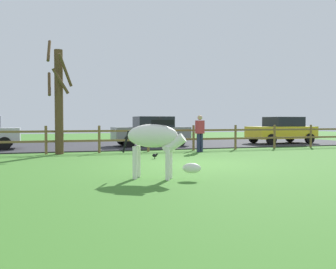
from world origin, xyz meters
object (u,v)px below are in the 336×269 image
at_px(zebra, 156,140).
at_px(bare_tree, 59,98).
at_px(parked_car_yellow, 282,130).
at_px(visitor_near_fence, 200,132).
at_px(crow_on_grass, 155,155).
at_px(parked_car_grey, 151,131).

bearing_deg(zebra, bare_tree, 105.60).
bearing_deg(bare_tree, parked_car_yellow, 12.45).
relative_size(parked_car_yellow, visitor_near_fence, 2.51).
bearing_deg(crow_on_grass, visitor_near_fence, 39.52).
height_order(bare_tree, parked_car_yellow, bare_tree).
bearing_deg(zebra, parked_car_yellow, 44.13).
bearing_deg(crow_on_grass, zebra, -105.17).
bearing_deg(parked_car_yellow, visitor_near_fence, -151.99).
relative_size(zebra, parked_car_grey, 0.43).
distance_m(zebra, parked_car_yellow, 14.76).
relative_size(parked_car_grey, visitor_near_fence, 2.46).
xyz_separation_m(bare_tree, zebra, (2.09, -7.48, -1.39)).
xyz_separation_m(parked_car_grey, parked_car_yellow, (7.91, -0.27, 0.00)).
distance_m(crow_on_grass, parked_car_yellow, 11.03).
xyz_separation_m(bare_tree, parked_car_yellow, (12.68, 2.80, -1.47)).
height_order(bare_tree, parked_car_grey, bare_tree).
bearing_deg(bare_tree, crow_on_grass, -41.91).
relative_size(bare_tree, crow_on_grass, 22.12).
xyz_separation_m(zebra, parked_car_grey, (2.69, 10.55, -0.08)).
xyz_separation_m(bare_tree, parked_car_grey, (4.78, 3.08, -1.47)).
bearing_deg(parked_car_yellow, bare_tree, -167.55).
distance_m(crow_on_grass, parked_car_grey, 6.26).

